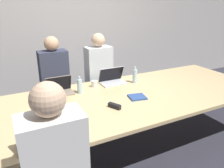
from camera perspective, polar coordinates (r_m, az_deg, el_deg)
The scene contains 15 objects.
ground_plane at distance 3.01m, azimuth 0.60°, elevation -16.71°, with size 24.00×24.00×0.00m, color #2D2D38.
curtain_wall at distance 4.34m, azimuth -12.30°, elevation 14.43°, with size 12.00×0.06×2.80m.
conference_table at distance 2.65m, azimuth 0.66°, elevation -4.72°, with size 4.10×1.40×0.74m.
laptop_near_left at distance 1.87m, azimuth -18.96°, elevation -13.37°, with size 0.31×0.24×0.24m.
cup_near_left at distance 1.92m, azimuth -12.02°, elevation -12.66°, with size 0.08×0.08×0.08m.
laptop_far_center at distance 3.11m, azimuth 0.06°, elevation 1.42°, with size 0.36×0.23×0.23m.
person_far_center at distance 3.52m, azimuth -3.44°, elevation 1.45°, with size 0.40×0.24×1.39m.
cup_far_center at distance 2.99m, azimuth -4.66°, elevation 0.04°, with size 0.08×0.08×0.09m.
bottle_far_center at distance 3.13m, azimuth 5.97°, elevation 2.13°, with size 0.06×0.06×0.24m.
laptop_far_midleft at distance 2.83m, azimuth -13.51°, elevation -1.17°, with size 0.32×0.22×0.22m.
person_far_midleft at distance 3.34m, azimuth -14.59°, elevation -0.27°, with size 0.40×0.24×1.39m.
cup_far_midleft at distance 2.75m, azimuth -18.43°, elevation -2.80°, with size 0.09×0.09×0.09m.
bottle_far_midleft at distance 2.78m, azimuth -8.43°, elevation -0.53°, with size 0.06×0.06×0.22m.
stapler at distance 2.39m, azimuth 0.66°, elevation -5.77°, with size 0.11×0.15×0.05m.
notebook at distance 2.66m, azimuth 6.61°, elevation -3.38°, with size 0.23×0.21×0.02m.
Camera 1 is at (-1.11, -2.13, 1.81)m, focal length 35.00 mm.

